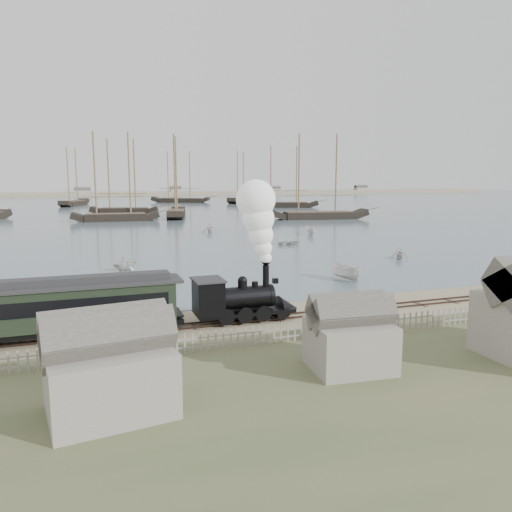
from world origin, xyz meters
name	(u,v)px	position (x,y,z in m)	size (l,w,h in m)	color
ground	(243,313)	(0.00, 0.00, 0.00)	(600.00, 600.00, 0.00)	gray
harbor_water	(111,203)	(0.00, 170.00, 0.03)	(600.00, 336.00, 0.06)	#445861
rail_track	(251,320)	(0.00, -2.00, 0.04)	(120.00, 1.80, 0.16)	#37251E
picket_fence_west	(170,356)	(-6.50, -7.00, 0.00)	(19.00, 0.10, 1.20)	gray
picket_fence_east	(453,325)	(12.50, -7.50, 0.00)	(15.00, 0.10, 1.20)	gray
shed_left	(112,412)	(-10.00, -13.00, 0.00)	(5.00, 4.00, 4.10)	gray
shed_mid	(349,369)	(2.00, -12.00, 0.00)	(4.00, 3.50, 3.60)	gray
far_spit	(102,196)	(0.00, 250.00, 0.00)	(500.00, 20.00, 1.80)	tan
locomotive	(256,259)	(0.33, -2.00, 4.33)	(7.53, 2.81, 9.39)	black
passenger_coach	(68,305)	(-11.84, -2.00, 2.13)	(13.84, 2.67, 3.36)	black
beached_dinghy	(144,314)	(-7.02, 0.56, 0.44)	(4.22, 3.01, 0.87)	beige
rowboat_1	(125,263)	(-6.71, 20.35, 0.81)	(2.83, 2.45, 1.49)	beige
rowboat_2	(345,272)	(12.97, 8.07, 0.80)	(3.83, 1.44, 1.48)	beige
rowboat_3	(289,242)	(17.84, 33.34, 0.40)	(3.32, 2.37, 0.69)	beige
rowboat_4	(400,253)	(25.59, 17.13, 0.75)	(2.63, 2.27, 1.39)	beige
rowboat_5	(311,230)	(26.61, 44.47, 0.73)	(3.49, 1.31, 1.35)	beige
rowboat_7	(210,228)	(10.84, 53.29, 0.87)	(3.09, 2.67, 1.63)	beige
schooner_2	(114,176)	(-3.58, 83.15, 10.06)	(19.29, 4.45, 20.00)	black
schooner_3	(176,176)	(11.26, 88.91, 10.06)	(18.74, 4.32, 20.00)	black
schooner_4	(319,176)	(42.39, 73.17, 10.06)	(23.60, 5.45, 20.00)	black
schooner_5	(285,177)	(52.28, 118.15, 10.06)	(21.85, 5.04, 20.00)	black
schooner_7	(73,177)	(-13.12, 151.55, 10.06)	(19.24, 4.44, 20.00)	black
schooner_8	(180,177)	(25.99, 161.34, 10.06)	(22.74, 5.25, 20.00)	black
schooner_9	(241,177)	(48.63, 154.44, 10.06)	(24.58, 5.67, 20.00)	black
schooner_10	(123,177)	(0.01, 104.47, 10.06)	(17.75, 4.10, 20.00)	black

